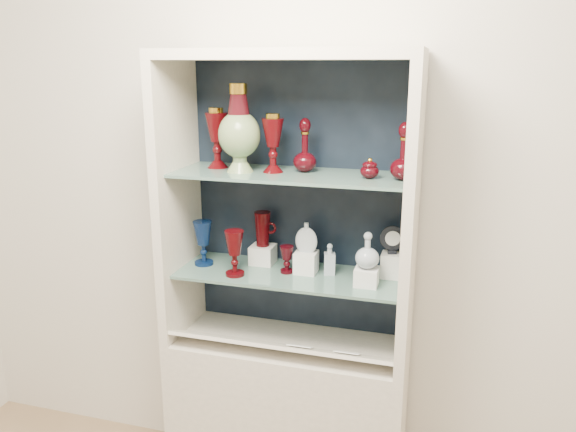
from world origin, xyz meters
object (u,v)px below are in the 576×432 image
(clear_round_decanter, at_px, (367,251))
(flat_flask, at_px, (306,237))
(pedestal_lamp_left, at_px, (217,138))
(clear_square_bottle, at_px, (330,259))
(cobalt_goblet, at_px, (203,243))
(enamel_urn, at_px, (239,128))
(lidded_bowl, at_px, (370,168))
(ruby_goblet_tall, at_px, (234,253))
(ruby_goblet_small, at_px, (287,259))
(ruby_pitcher, at_px, (263,229))
(ruby_decanter_b, at_px, (404,150))
(cameo_medallion, at_px, (393,239))
(pedestal_lamp_right, at_px, (273,143))
(ruby_decanter_a, at_px, (305,142))

(clear_round_decanter, bearing_deg, flat_flask, 165.21)
(pedestal_lamp_left, distance_m, clear_square_bottle, 0.68)
(pedestal_lamp_left, bearing_deg, cobalt_goblet, -149.45)
(enamel_urn, distance_m, flat_flask, 0.51)
(lidded_bowl, distance_m, ruby_goblet_tall, 0.64)
(ruby_goblet_small, xyz_separation_m, clear_round_decanter, (0.34, -0.05, 0.08))
(ruby_goblet_small, xyz_separation_m, ruby_pitcher, (-0.13, 0.08, 0.10))
(flat_flask, bearing_deg, ruby_pitcher, 163.21)
(ruby_pitcher, height_order, clear_square_bottle, ruby_pitcher)
(ruby_decanter_b, distance_m, lidded_bowl, 0.14)
(ruby_goblet_small, height_order, ruby_pitcher, ruby_pitcher)
(ruby_decanter_b, bearing_deg, ruby_goblet_tall, -173.73)
(lidded_bowl, relative_size, ruby_goblet_tall, 0.42)
(clear_square_bottle, bearing_deg, ruby_pitcher, 171.01)
(flat_flask, relative_size, cameo_medallion, 1.08)
(ruby_decanter_b, xyz_separation_m, ruby_pitcher, (-0.58, 0.10, -0.38))
(pedestal_lamp_right, height_order, ruby_decanter_b, pedestal_lamp_right)
(ruby_goblet_small, relative_size, ruby_pitcher, 0.76)
(ruby_decanter_b, relative_size, clear_round_decanter, 1.63)
(ruby_decanter_a, bearing_deg, cobalt_goblet, -174.23)
(pedestal_lamp_right, height_order, clear_square_bottle, pedestal_lamp_right)
(pedestal_lamp_left, height_order, enamel_urn, enamel_urn)
(pedestal_lamp_left, bearing_deg, ruby_pitcher, 14.77)
(pedestal_lamp_right, relative_size, ruby_decanter_b, 1.02)
(pedestal_lamp_right, relative_size, ruby_decanter_a, 0.97)
(pedestal_lamp_right, relative_size, clear_round_decanter, 1.66)
(enamel_urn, distance_m, clear_square_bottle, 0.64)
(clear_square_bottle, distance_m, flat_flask, 0.13)
(pedestal_lamp_left, distance_m, enamel_urn, 0.14)
(ruby_decanter_b, distance_m, cameo_medallion, 0.39)
(ruby_goblet_small, xyz_separation_m, cameo_medallion, (0.42, 0.07, 0.10))
(cameo_medallion, bearing_deg, ruby_goblet_tall, -177.60)
(clear_square_bottle, bearing_deg, clear_round_decanter, -25.54)
(enamel_urn, distance_m, ruby_decanter_b, 0.64)
(lidded_bowl, height_order, clear_square_bottle, lidded_bowl)
(pedestal_lamp_left, xyz_separation_m, ruby_decanter_a, (0.37, 0.01, -0.00))
(enamel_urn, bearing_deg, ruby_goblet_small, 7.93)
(lidded_bowl, height_order, ruby_pitcher, lidded_bowl)
(ruby_decanter_a, distance_m, clear_square_bottle, 0.49)
(clear_round_decanter, bearing_deg, pedestal_lamp_left, 172.94)
(pedestal_lamp_right, bearing_deg, pedestal_lamp_left, 172.43)
(lidded_bowl, bearing_deg, flat_flask, 169.95)
(pedestal_lamp_right, relative_size, cobalt_goblet, 1.20)
(clear_square_bottle, bearing_deg, ruby_decanter_b, -10.15)
(pedestal_lamp_right, relative_size, enamel_urn, 0.67)
(lidded_bowl, distance_m, cobalt_goblet, 0.79)
(pedestal_lamp_right, relative_size, ruby_goblet_small, 2.02)
(pedestal_lamp_right, distance_m, ruby_decanter_a, 0.13)
(pedestal_lamp_right, distance_m, ruby_goblet_tall, 0.47)
(ruby_decanter_a, height_order, ruby_decanter_b, ruby_decanter_a)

